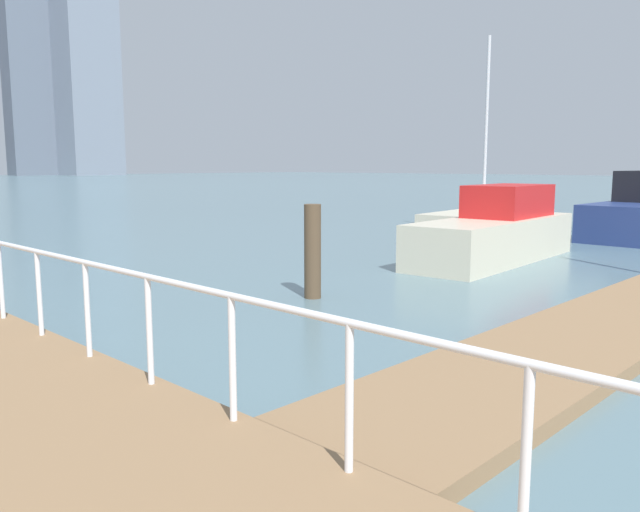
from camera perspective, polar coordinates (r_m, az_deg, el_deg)
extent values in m
plane|color=slate|center=(16.24, -22.81, -1.28)|extent=(300.00, 300.00, 0.00)
cube|color=#93704C|center=(9.96, 23.30, -6.45)|extent=(12.66, 2.00, 0.18)
cylinder|color=white|center=(3.76, 18.03, -16.91)|extent=(0.06, 0.06, 1.05)
cylinder|color=white|center=(4.41, 2.65, -12.69)|extent=(0.06, 0.06, 1.05)
cylinder|color=white|center=(5.28, -7.88, -9.16)|extent=(0.06, 0.06, 1.05)
cylinder|color=white|center=(6.30, -15.10, -6.52)|extent=(0.06, 0.06, 1.05)
cylinder|color=white|center=(7.39, -20.20, -4.57)|extent=(0.06, 0.06, 1.05)
cylinder|color=white|center=(8.53, -23.94, -3.11)|extent=(0.06, 0.06, 1.05)
cylinder|color=white|center=(9.71, -26.78, -1.99)|extent=(0.06, 0.06, 1.05)
cylinder|color=white|center=(5.66, -11.97, -2.62)|extent=(0.06, 29.23, 0.06)
cylinder|color=brown|center=(11.86, -0.67, 0.41)|extent=(0.32, 0.32, 1.77)
cube|color=beige|center=(23.61, 14.43, 2.98)|extent=(7.10, 2.33, 0.90)
cube|color=white|center=(24.44, 15.41, 4.99)|extent=(2.57, 1.55, 0.70)
cylinder|color=silver|center=(23.57, 14.74, 11.40)|extent=(0.12, 0.12, 6.04)
cube|color=beige|center=(17.11, 15.32, 1.41)|extent=(6.46, 2.35, 1.12)
cube|color=red|center=(17.82, 16.60, 4.79)|extent=(2.85, 1.70, 0.85)
cube|color=slate|center=(170.01, -24.94, 17.02)|extent=(10.39, 6.31, 61.44)
cube|color=gray|center=(170.82, -20.58, 19.95)|extent=(14.44, 11.11, 77.42)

